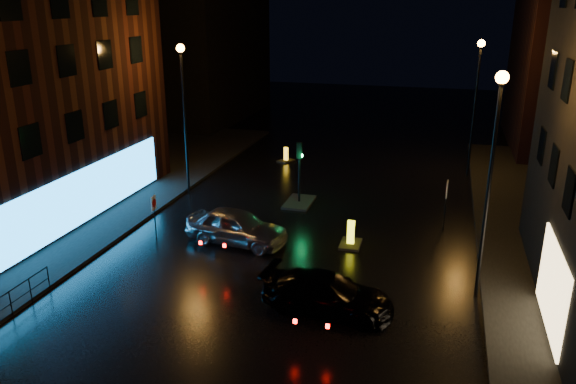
# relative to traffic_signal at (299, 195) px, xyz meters

# --- Properties ---
(ground) EXTENTS (120.00, 120.00, 0.00)m
(ground) POSITION_rel_traffic_signal_xyz_m (1.20, -14.00, -0.50)
(ground) COLOR black
(ground) RESTS_ON ground
(pavement_left) EXTENTS (12.00, 44.00, 0.15)m
(pavement_left) POSITION_rel_traffic_signal_xyz_m (-12.80, -6.00, -0.43)
(pavement_left) COLOR black
(pavement_left) RESTS_ON ground
(building_far_left) EXTENTS (8.00, 16.00, 14.00)m
(building_far_left) POSITION_rel_traffic_signal_xyz_m (-14.80, 21.00, 6.50)
(building_far_left) COLOR black
(building_far_left) RESTS_ON ground
(building_far_right) EXTENTS (8.00, 14.00, 12.00)m
(building_far_right) POSITION_rel_traffic_signal_xyz_m (16.20, 18.00, 5.50)
(building_far_right) COLOR black
(building_far_right) RESTS_ON ground
(street_lamp_lfar) EXTENTS (0.44, 0.44, 8.37)m
(street_lamp_lfar) POSITION_rel_traffic_signal_xyz_m (-6.60, -0.00, 5.06)
(street_lamp_lfar) COLOR black
(street_lamp_lfar) RESTS_ON ground
(street_lamp_rnear) EXTENTS (0.44, 0.44, 8.37)m
(street_lamp_rnear) POSITION_rel_traffic_signal_xyz_m (9.00, -8.00, 5.06)
(street_lamp_rnear) COLOR black
(street_lamp_rnear) RESTS_ON ground
(street_lamp_rfar) EXTENTS (0.44, 0.44, 8.37)m
(street_lamp_rfar) POSITION_rel_traffic_signal_xyz_m (9.00, 8.00, 5.06)
(street_lamp_rfar) COLOR black
(street_lamp_rfar) RESTS_ON ground
(traffic_signal) EXTENTS (1.40, 2.40, 3.45)m
(traffic_signal) POSITION_rel_traffic_signal_xyz_m (0.00, 0.00, 0.00)
(traffic_signal) COLOR black
(traffic_signal) RESTS_ON ground
(silver_hatchback) EXTENTS (4.92, 2.52, 1.60)m
(silver_hatchback) POSITION_rel_traffic_signal_xyz_m (-1.40, -5.89, 0.30)
(silver_hatchback) COLOR #9B9CA2
(silver_hatchback) RESTS_ON ground
(dark_sedan) EXTENTS (4.91, 2.40, 1.38)m
(dark_sedan) POSITION_rel_traffic_signal_xyz_m (3.82, -10.61, 0.19)
(dark_sedan) COLOR black
(dark_sedan) RESTS_ON ground
(bollard_near) EXTENTS (0.93, 1.38, 1.20)m
(bollard_near) POSITION_rel_traffic_signal_xyz_m (3.66, -4.77, -0.24)
(bollard_near) COLOR black
(bollard_near) RESTS_ON ground
(bollard_far) EXTENTS (1.15, 1.35, 0.99)m
(bollard_far) POSITION_rel_traffic_signal_xyz_m (-3.01, 7.92, -0.28)
(bollard_far) COLOR black
(bollard_far) RESTS_ON ground
(road_sign_left) EXTENTS (0.11, 0.50, 2.05)m
(road_sign_left) POSITION_rel_traffic_signal_xyz_m (-5.30, -6.33, 1.04)
(road_sign_left) COLOR black
(road_sign_left) RESTS_ON ground
(road_sign_right) EXTENTS (0.10, 0.58, 2.39)m
(road_sign_right) POSITION_rel_traffic_signal_xyz_m (7.70, -1.45, 1.29)
(road_sign_right) COLOR black
(road_sign_right) RESTS_ON ground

